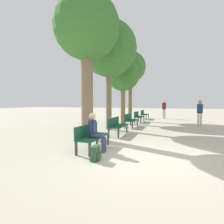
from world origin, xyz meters
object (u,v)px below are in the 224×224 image
(bench_row_0, at_px, (91,135))
(tree_row_0, at_px, (87,30))
(tree_row_2, at_px, (123,75))
(person_seated, at_px, (96,131))
(tree_row_3, at_px, (130,68))
(bench_row_3, at_px, (138,116))
(tree_row_1, at_px, (109,49))
(backpack, at_px, (96,153))
(bench_row_2, at_px, (130,119))
(bench_row_1, at_px, (117,125))
(pedestrian_near, at_px, (200,112))
(pedestrian_mid, at_px, (164,108))
(bench_row_4, at_px, (144,114))

(bench_row_0, bearing_deg, tree_row_0, 121.28)
(tree_row_2, xyz_separation_m, person_seated, (1.17, -7.32, -2.88))
(tree_row_0, relative_size, tree_row_2, 1.28)
(tree_row_3, bearing_deg, person_seated, -83.01)
(person_seated, bearing_deg, bench_row_3, 91.58)
(tree_row_1, relative_size, backpack, 15.50)
(bench_row_2, xyz_separation_m, tree_row_3, (-0.94, 3.91, 3.97))
(bench_row_1, height_order, person_seated, person_seated)
(tree_row_0, bearing_deg, person_seated, -55.41)
(tree_row_2, height_order, person_seated, tree_row_2)
(tree_row_3, height_order, backpack, tree_row_3)
(bench_row_3, xyz_separation_m, person_seated, (0.23, -8.40, 0.17))
(bench_row_3, distance_m, person_seated, 8.41)
(person_seated, distance_m, pedestrian_near, 8.32)
(tree_row_1, xyz_separation_m, pedestrian_near, (5.10, 2.98, -3.58))
(backpack, relative_size, pedestrian_mid, 0.23)
(bench_row_2, distance_m, tree_row_0, 5.78)
(tree_row_3, relative_size, backpack, 14.66)
(tree_row_0, height_order, pedestrian_near, tree_row_0)
(bench_row_2, bearing_deg, person_seated, -87.66)
(bench_row_2, bearing_deg, pedestrian_mid, 74.86)
(bench_row_0, bearing_deg, pedestrian_mid, 81.72)
(bench_row_3, distance_m, bench_row_4, 2.75)
(bench_row_0, bearing_deg, bench_row_3, 90.00)
(tree_row_0, relative_size, pedestrian_mid, 3.51)
(bench_row_0, distance_m, tree_row_2, 7.84)
(tree_row_1, xyz_separation_m, backpack, (1.55, -5.18, -4.35))
(tree_row_0, height_order, tree_row_2, tree_row_0)
(bench_row_2, xyz_separation_m, backpack, (0.61, -6.47, -0.29))
(bench_row_2, bearing_deg, bench_row_4, 90.00)
(bench_row_3, height_order, tree_row_2, tree_row_2)
(bench_row_3, distance_m, tree_row_1, 5.81)
(bench_row_3, distance_m, tree_row_0, 7.92)
(bench_row_2, distance_m, bench_row_4, 5.50)
(bench_row_3, height_order, person_seated, person_seated)
(person_seated, relative_size, pedestrian_mid, 0.70)
(tree_row_1, xyz_separation_m, tree_row_3, (0.00, 5.21, -0.08))
(bench_row_1, height_order, tree_row_1, tree_row_1)
(person_seated, bearing_deg, tree_row_0, 124.59)
(tree_row_1, height_order, backpack, tree_row_1)
(person_seated, bearing_deg, pedestrian_mid, 82.90)
(tree_row_1, distance_m, backpack, 6.93)
(backpack, bearing_deg, bench_row_2, 95.38)
(tree_row_3, bearing_deg, bench_row_1, -81.96)
(bench_row_1, height_order, pedestrian_mid, pedestrian_mid)
(tree_row_3, xyz_separation_m, pedestrian_mid, (2.67, 2.49, -3.46))
(bench_row_3, xyz_separation_m, backpack, (0.61, -9.23, -0.29))
(bench_row_3, xyz_separation_m, tree_row_1, (-0.94, -4.05, 4.06))
(bench_row_3, distance_m, backpack, 9.25)
(bench_row_2, xyz_separation_m, tree_row_1, (-0.94, -1.30, 4.06))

